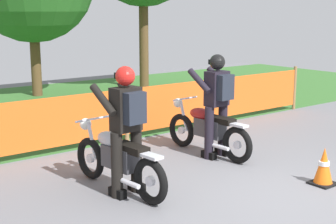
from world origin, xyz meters
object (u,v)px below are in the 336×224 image
Objects in this scene: rider_lead at (126,124)px; motorcycle_lead at (117,159)px; motorcycle_trailing at (207,129)px; traffic_cone at (324,166)px; rider_trailing at (217,100)px.

motorcycle_lead is at bearing 0.51° from rider_lead.
motorcycle_trailing reaches higher than traffic_cone.
rider_lead is at bearing 150.31° from traffic_cone.
rider_lead is 2.15m from rider_trailing.
traffic_cone is (0.27, -1.87, -0.69)m from rider_trailing.
motorcycle_lead is 2.84m from traffic_cone.
rider_trailing is at bearing -179.49° from motorcycle_trailing.
motorcycle_lead is 2.15m from motorcycle_trailing.
rider_trailing is (2.08, 0.53, 0.00)m from rider_lead.
motorcycle_trailing is at bearing -75.52° from rider_lead.
motorcycle_lead reaches higher than traffic_cone.
rider_lead is at bearing 100.70° from rider_trailing.
rider_lead is (0.02, -0.21, 0.51)m from motorcycle_lead.
motorcycle_trailing is 1.12× the size of rider_trailing.
motorcycle_lead is at bearing 146.87° from traffic_cone.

